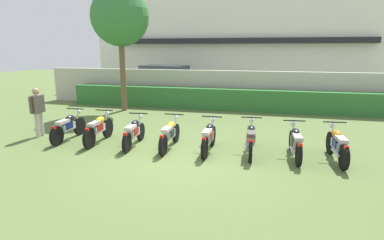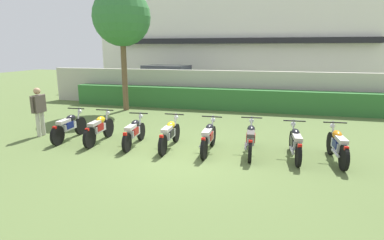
% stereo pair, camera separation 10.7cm
% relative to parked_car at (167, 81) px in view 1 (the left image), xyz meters
% --- Properties ---
extents(ground, '(60.00, 60.00, 0.00)m').
position_rel_parked_car_xyz_m(ground, '(3.96, -10.65, -0.94)').
color(ground, '#566B38').
extents(building, '(20.25, 6.50, 6.48)m').
position_rel_parked_car_xyz_m(building, '(3.96, 5.93, 2.30)').
color(building, white).
rests_on(building, ground).
extents(compound_wall, '(19.23, 0.30, 1.83)m').
position_rel_parked_car_xyz_m(compound_wall, '(3.96, -2.96, -0.02)').
color(compound_wall, '#BCB7A8').
rests_on(compound_wall, ground).
extents(hedge_row, '(15.39, 0.70, 1.02)m').
position_rel_parked_car_xyz_m(hedge_row, '(3.96, -3.66, -0.43)').
color(hedge_row, '#337033').
rests_on(hedge_row, ground).
extents(parked_car, '(4.72, 2.60, 1.89)m').
position_rel_parked_car_xyz_m(parked_car, '(0.00, 0.00, 0.00)').
color(parked_car, silver).
rests_on(parked_car, ground).
extents(tree_near_inspector, '(2.62, 2.62, 5.61)m').
position_rel_parked_car_xyz_m(tree_near_inspector, '(-0.54, -4.92, 3.33)').
color(tree_near_inspector, brown).
rests_on(tree_near_inspector, ground).
extents(motorcycle_in_row_0, '(0.60, 1.87, 0.96)m').
position_rel_parked_car_xyz_m(motorcycle_in_row_0, '(-0.08, -9.96, -0.49)').
color(motorcycle_in_row_0, black).
rests_on(motorcycle_in_row_0, ground).
extents(motorcycle_in_row_1, '(0.60, 1.86, 0.98)m').
position_rel_parked_car_xyz_m(motorcycle_in_row_1, '(1.03, -10.00, -0.48)').
color(motorcycle_in_row_1, black).
rests_on(motorcycle_in_row_1, ground).
extents(motorcycle_in_row_2, '(0.60, 1.80, 0.94)m').
position_rel_parked_car_xyz_m(motorcycle_in_row_2, '(2.24, -10.05, -0.50)').
color(motorcycle_in_row_2, black).
rests_on(motorcycle_in_row_2, ground).
extents(motorcycle_in_row_3, '(0.60, 1.92, 0.95)m').
position_rel_parked_car_xyz_m(motorcycle_in_row_3, '(3.36, -10.02, -0.49)').
color(motorcycle_in_row_3, black).
rests_on(motorcycle_in_row_3, ground).
extents(motorcycle_in_row_4, '(0.60, 1.84, 0.96)m').
position_rel_parked_car_xyz_m(motorcycle_in_row_4, '(4.54, -10.07, -0.49)').
color(motorcycle_in_row_4, black).
rests_on(motorcycle_in_row_4, ground).
extents(motorcycle_in_row_5, '(0.60, 1.93, 0.96)m').
position_rel_parked_car_xyz_m(motorcycle_in_row_5, '(5.71, -9.96, -0.49)').
color(motorcycle_in_row_5, black).
rests_on(motorcycle_in_row_5, ground).
extents(motorcycle_in_row_6, '(0.60, 1.83, 0.95)m').
position_rel_parked_car_xyz_m(motorcycle_in_row_6, '(6.90, -10.01, -0.49)').
color(motorcycle_in_row_6, black).
rests_on(motorcycle_in_row_6, ground).
extents(motorcycle_in_row_7, '(0.60, 1.84, 0.97)m').
position_rel_parked_car_xyz_m(motorcycle_in_row_7, '(7.94, -10.02, -0.48)').
color(motorcycle_in_row_7, black).
rests_on(motorcycle_in_row_7, ground).
extents(inspector_person, '(0.22, 0.66, 1.64)m').
position_rel_parked_car_xyz_m(inspector_person, '(-1.30, -9.81, 0.03)').
color(inspector_person, beige).
rests_on(inspector_person, ground).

